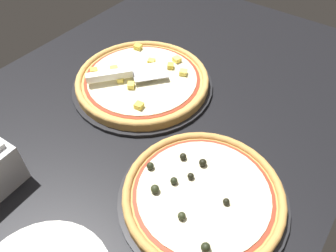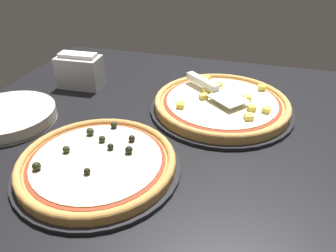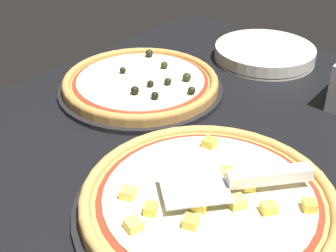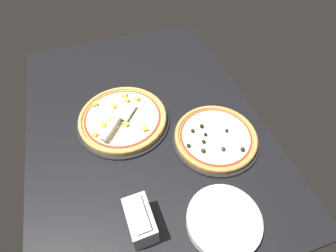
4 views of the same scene
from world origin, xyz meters
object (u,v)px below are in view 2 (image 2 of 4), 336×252
pizza_back (97,161)px  pizza_front (222,103)px  serving_spatula (208,85)px  plate_stack (9,116)px  napkin_holder (80,71)px

pizza_back → pizza_front: bearing=-122.4°
serving_spatula → plate_stack: 56.14cm
serving_spatula → napkin_holder: size_ratio=1.43×
pizza_front → pizza_back: 40.67cm
plate_stack → napkin_holder: (-7.36, -26.23, 3.60)cm
pizza_back → plate_stack: pizza_back is taller
pizza_front → plate_stack: pizza_front is taller
napkin_holder → pizza_back: bearing=123.2°
serving_spatula → plate_stack: (49.28, 26.62, -3.74)cm
serving_spatula → plate_stack: bearing=28.4°
plate_stack → pizza_front: bearing=-157.5°
pizza_front → napkin_holder: size_ratio=2.68×
pizza_back → serving_spatula: (-16.94, -38.53, 3.22)cm
pizza_front → plate_stack: size_ratio=1.54×
serving_spatula → pizza_front: bearing=139.1°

